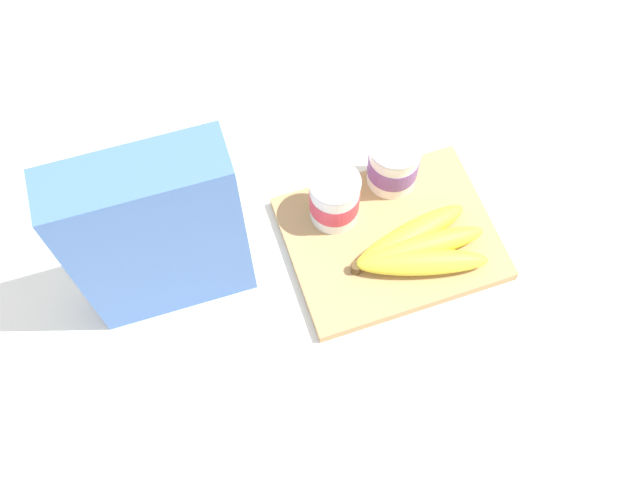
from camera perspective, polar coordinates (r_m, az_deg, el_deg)
ground_plane at (r=1.01m, az=5.64°, el=-0.10°), size 2.40×2.40×0.00m
cutting_board at (r=1.00m, az=5.69°, el=0.14°), size 0.28×0.22×0.02m
cereal_box at (r=0.86m, az=-12.91°, el=0.22°), size 0.20×0.07×0.29m
yogurt_cup_front at (r=0.96m, az=1.17°, el=3.36°), size 0.07×0.07×0.08m
yogurt_cup_back at (r=1.00m, az=5.92°, el=6.16°), size 0.07×0.07×0.08m
banana_bunch at (r=0.96m, az=7.87°, el=-0.70°), size 0.19×0.12×0.04m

